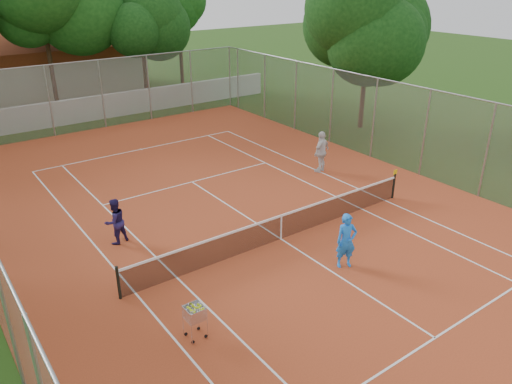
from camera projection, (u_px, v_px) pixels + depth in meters
ground at (281, 240)px, 17.62m from camera, size 120.00×120.00×0.00m
court_pad at (281, 239)px, 17.61m from camera, size 18.00×34.00×0.02m
court_lines at (281, 239)px, 17.61m from camera, size 10.98×23.78×0.01m
tennis_net at (281, 227)px, 17.41m from camera, size 11.88×0.10×0.98m
perimeter_fence at (282, 188)px, 16.80m from camera, size 18.00×34.00×4.00m
boundary_wall at (93, 108)px, 31.36m from camera, size 26.00×0.30×1.50m
clubhouse at (18, 66)px, 37.10m from camera, size 16.40×9.00×4.40m
tropical_trees at (68, 33)px, 31.85m from camera, size 29.00×19.00×10.00m
player_near at (346, 241)px, 15.66m from camera, size 0.78×0.67×1.82m
player_far_left at (115, 221)px, 17.07m from camera, size 0.93×0.80×1.65m
player_far_right at (322, 152)px, 23.13m from camera, size 1.24×0.79×1.96m
ball_hopper at (195, 321)px, 12.71m from camera, size 0.61×0.61×1.03m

